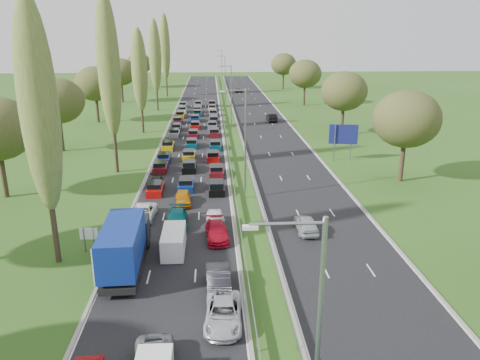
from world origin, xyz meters
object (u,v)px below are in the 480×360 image
object	(u,v)px
white_van_rear	(174,240)
info_sign	(89,236)
near_car_2	(143,213)
near_car_3	(155,184)
blue_lorry	(125,245)
direction_sign	(343,136)

from	to	relation	value
white_van_rear	info_sign	bearing A→B (deg)	177.29
near_car_2	white_van_rear	xyz separation A→B (m)	(3.51, -7.18, 0.29)
near_car_3	blue_lorry	world-z (taller)	blue_lorry
white_van_rear	direction_sign	bearing A→B (deg)	51.54
near_car_2	blue_lorry	distance (m)	10.32
white_van_rear	info_sign	distance (m)	7.03
near_car_2	blue_lorry	size ratio (longest dim) A/B	0.49
near_car_3	info_sign	distance (m)	16.15
white_van_rear	direction_sign	distance (m)	35.18
blue_lorry	white_van_rear	xyz separation A→B (m)	(3.44, 3.05, -1.12)
near_car_2	direction_sign	bearing A→B (deg)	42.73
near_car_2	blue_lorry	world-z (taller)	blue_lorry
near_car_3	info_sign	size ratio (longest dim) A/B	2.22
near_car_3	blue_lorry	size ratio (longest dim) A/B	0.49
near_car_3	direction_sign	distance (m)	27.77
near_car_2	near_car_3	world-z (taller)	near_car_3
near_car_2	near_car_3	distance (m)	8.86
blue_lorry	direction_sign	bearing A→B (deg)	48.87
near_car_2	direction_sign	world-z (taller)	direction_sign
near_car_3	blue_lorry	distance (m)	19.14
near_car_3	near_car_2	bearing A→B (deg)	-91.41
blue_lorry	info_sign	distance (m)	4.96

